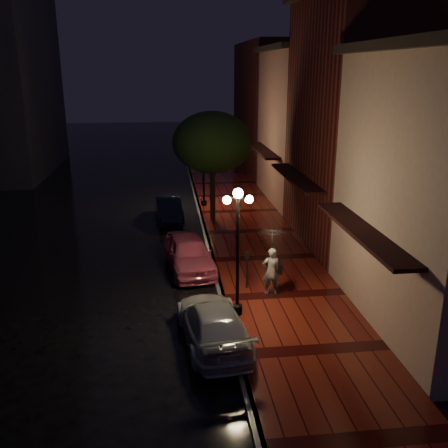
# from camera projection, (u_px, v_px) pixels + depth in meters

# --- Properties ---
(ground) EXTENTS (120.00, 120.00, 0.00)m
(ground) POSITION_uv_depth(u_px,v_px,m) (212.00, 263.00, 21.50)
(ground) COLOR black
(ground) RESTS_ON ground
(sidewalk) EXTENTS (4.50, 60.00, 0.15)m
(sidewalk) POSITION_uv_depth(u_px,v_px,m) (264.00, 259.00, 21.73)
(sidewalk) COLOR #4D0F0D
(sidewalk) RESTS_ON ground
(curb) EXTENTS (0.25, 60.00, 0.15)m
(curb) POSITION_uv_depth(u_px,v_px,m) (212.00, 261.00, 21.47)
(curb) COLOR #595451
(curb) RESTS_ON ground
(storefront_mid) EXTENTS (5.00, 8.00, 11.00)m
(storefront_mid) POSITION_uv_depth(u_px,v_px,m) (361.00, 127.00, 22.54)
(storefront_mid) COLOR #511914
(storefront_mid) RESTS_ON ground
(storefront_far) EXTENTS (5.00, 8.00, 9.00)m
(storefront_far) POSITION_uv_depth(u_px,v_px,m) (310.00, 129.00, 30.42)
(storefront_far) COLOR #8C5951
(storefront_far) RESTS_ON ground
(storefront_extra) EXTENTS (5.00, 12.00, 10.00)m
(storefront_extra) POSITION_uv_depth(u_px,v_px,m) (275.00, 108.00, 39.75)
(storefront_extra) COLOR #511914
(storefront_extra) RESTS_ON ground
(streetlamp_near) EXTENTS (0.96, 0.36, 4.31)m
(streetlamp_near) POSITION_uv_depth(u_px,v_px,m) (238.00, 245.00, 16.02)
(streetlamp_near) COLOR black
(streetlamp_near) RESTS_ON sidewalk
(streetlamp_far) EXTENTS (0.96, 0.36, 4.31)m
(streetlamp_far) POSITION_uv_depth(u_px,v_px,m) (203.00, 165.00, 29.29)
(streetlamp_far) COLOR black
(streetlamp_far) RESTS_ON sidewalk
(street_tree) EXTENTS (4.16, 4.16, 5.80)m
(street_tree) POSITION_uv_depth(u_px,v_px,m) (213.00, 144.00, 25.98)
(street_tree) COLOR black
(street_tree) RESTS_ON sidewalk
(pink_car) EXTENTS (2.29, 4.49, 1.46)m
(pink_car) POSITION_uv_depth(u_px,v_px,m) (189.00, 253.00, 20.59)
(pink_car) COLOR #D85979
(pink_car) RESTS_ON ground
(navy_car) EXTENTS (1.63, 3.94, 1.27)m
(navy_car) POSITION_uv_depth(u_px,v_px,m) (169.00, 209.00, 27.45)
(navy_car) COLOR black
(navy_car) RESTS_ON ground
(silver_car) EXTENTS (2.28, 4.65, 1.30)m
(silver_car) POSITION_uv_depth(u_px,v_px,m) (213.00, 323.00, 15.08)
(silver_car) COLOR #B5B6BD
(silver_car) RESTS_ON ground
(woman_with_umbrella) EXTENTS (1.03, 1.05, 2.48)m
(woman_with_umbrella) POSITION_uv_depth(u_px,v_px,m) (272.00, 252.00, 17.72)
(woman_with_umbrella) COLOR silver
(woman_with_umbrella) RESTS_ON sidewalk
(parking_meter) EXTENTS (0.15, 0.13, 1.43)m
(parking_meter) POSITION_uv_depth(u_px,v_px,m) (247.00, 266.00, 18.45)
(parking_meter) COLOR black
(parking_meter) RESTS_ON sidewalk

